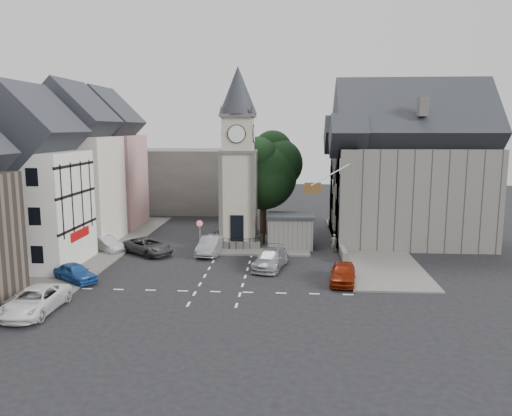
# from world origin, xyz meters

# --- Properties ---
(ground) EXTENTS (120.00, 120.00, 0.00)m
(ground) POSITION_xyz_m (0.00, 0.00, 0.00)
(ground) COLOR black
(ground) RESTS_ON ground
(pavement_west) EXTENTS (6.00, 30.00, 0.14)m
(pavement_west) POSITION_xyz_m (-12.50, 6.00, 0.07)
(pavement_west) COLOR #595651
(pavement_west) RESTS_ON ground
(pavement_east) EXTENTS (6.00, 26.00, 0.14)m
(pavement_east) POSITION_xyz_m (12.00, 8.00, 0.07)
(pavement_east) COLOR #595651
(pavement_east) RESTS_ON ground
(central_island) EXTENTS (10.00, 8.00, 0.16)m
(central_island) POSITION_xyz_m (1.50, 8.00, 0.08)
(central_island) COLOR #595651
(central_island) RESTS_ON ground
(road_markings) EXTENTS (20.00, 8.00, 0.01)m
(road_markings) POSITION_xyz_m (0.00, -5.50, 0.01)
(road_markings) COLOR silver
(road_markings) RESTS_ON ground
(clock_tower) EXTENTS (4.86, 4.86, 16.25)m
(clock_tower) POSITION_xyz_m (0.00, 7.99, 8.12)
(clock_tower) COLOR #4C4944
(clock_tower) RESTS_ON ground
(stone_shelter) EXTENTS (4.30, 3.30, 3.08)m
(stone_shelter) POSITION_xyz_m (4.80, 7.50, 1.55)
(stone_shelter) COLOR slate
(stone_shelter) RESTS_ON ground
(town_tree) EXTENTS (7.20, 7.20, 10.80)m
(town_tree) POSITION_xyz_m (2.00, 13.00, 6.97)
(town_tree) COLOR black
(town_tree) RESTS_ON ground
(warning_sign_post) EXTENTS (0.70, 0.19, 2.85)m
(warning_sign_post) POSITION_xyz_m (-3.20, 5.43, 2.03)
(warning_sign_post) COLOR black
(warning_sign_post) RESTS_ON ground
(terrace_pink) EXTENTS (8.10, 7.60, 12.80)m
(terrace_pink) POSITION_xyz_m (-15.50, 16.00, 6.58)
(terrace_pink) COLOR tan
(terrace_pink) RESTS_ON ground
(terrace_cream) EXTENTS (8.10, 7.60, 12.80)m
(terrace_cream) POSITION_xyz_m (-15.50, 8.00, 6.58)
(terrace_cream) COLOR beige
(terrace_cream) RESTS_ON ground
(terrace_tudor) EXTENTS (8.10, 7.60, 12.00)m
(terrace_tudor) POSITION_xyz_m (-15.50, 0.00, 6.19)
(terrace_tudor) COLOR silver
(terrace_tudor) RESTS_ON ground
(backdrop_west) EXTENTS (20.00, 10.00, 8.00)m
(backdrop_west) POSITION_xyz_m (-12.00, 28.00, 4.00)
(backdrop_west) COLOR #4C4944
(backdrop_west) RESTS_ON ground
(east_building) EXTENTS (14.40, 11.40, 12.60)m
(east_building) POSITION_xyz_m (15.59, 11.00, 6.26)
(east_building) COLOR slate
(east_building) RESTS_ON ground
(east_boundary_wall) EXTENTS (0.40, 16.00, 0.90)m
(east_boundary_wall) POSITION_xyz_m (9.20, 10.00, 0.45)
(east_boundary_wall) COLOR slate
(east_boundary_wall) RESTS_ON ground
(flagpole) EXTENTS (3.68, 0.10, 2.74)m
(flagpole) POSITION_xyz_m (8.00, 4.00, 7.00)
(flagpole) COLOR white
(flagpole) RESTS_ON ground
(car_west_blue) EXTENTS (4.09, 3.56, 1.33)m
(car_west_blue) POSITION_xyz_m (-10.45, -3.98, 0.67)
(car_west_blue) COLOR #1B4B95
(car_west_blue) RESTS_ON ground
(car_west_silver) EXTENTS (3.99, 3.54, 1.31)m
(car_west_silver) POSITION_xyz_m (-11.50, 4.90, 0.66)
(car_west_silver) COLOR #B4B7BD
(car_west_silver) RESTS_ON ground
(car_west_grey) EXTENTS (5.41, 4.94, 1.40)m
(car_west_grey) POSITION_xyz_m (-7.50, 4.10, 0.70)
(car_west_grey) COLOR #343437
(car_west_grey) RESTS_ON ground
(car_island_silver) EXTENTS (1.96, 4.75, 1.53)m
(car_island_silver) POSITION_xyz_m (-2.13, 4.50, 0.76)
(car_island_silver) COLOR gray
(car_island_silver) RESTS_ON ground
(car_island_east) EXTENTS (3.14, 5.36, 1.46)m
(car_island_east) POSITION_xyz_m (3.27, 0.50, 0.73)
(car_island_east) COLOR #9EA0A6
(car_island_east) RESTS_ON ground
(car_east_red) EXTENTS (2.29, 4.44, 1.45)m
(car_east_red) POSITION_xyz_m (8.50, -2.97, 0.72)
(car_east_red) COLOR maroon
(car_east_red) RESTS_ON ground
(van_sw_white) EXTENTS (2.48, 5.29, 1.46)m
(van_sw_white) POSITION_xyz_m (-10.24, -10.00, 0.73)
(van_sw_white) COLOR white
(van_sw_white) RESTS_ON ground
(pedestrian) EXTENTS (0.57, 0.39, 1.55)m
(pedestrian) POSITION_xyz_m (8.68, 6.37, 0.77)
(pedestrian) COLOR #A9A08B
(pedestrian) RESTS_ON ground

